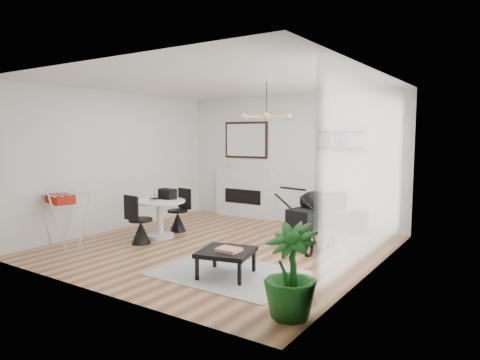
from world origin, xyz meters
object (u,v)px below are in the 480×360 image
Objects in this scene: crt_tv at (340,199)px; stroller at (310,221)px; fireplace at (245,187)px; tv_console at (339,220)px; dining_table at (160,213)px; potted_plant at (290,271)px; drying_rack at (64,218)px; coffee_table at (226,253)px.

crt_tv is 1.62m from stroller.
crt_tv is at bearing -3.02° from fireplace.
fireplace reaches higher than tv_console.
fireplace reaches higher than dining_table.
tv_console is 1.08× the size of potted_plant.
drying_rack is at bearing -132.02° from tv_console.
crt_tv is at bearing 104.09° from potted_plant.
fireplace is 2.31m from crt_tv.
drying_rack is (-3.39, -3.73, -0.13)m from crt_tv.
fireplace is 2.22× the size of potted_plant.
tv_console reaches higher than coffee_table.
potted_plant is at bearing -75.67° from tv_console.
dining_table is 2.75m from stroller.
crt_tv is 4.29m from potted_plant.
tv_console is 0.99× the size of stroller.
crt_tv is at bearing 104.78° from stroller.
crt_tv is 0.60× the size of coffee_table.
fireplace is 2.01× the size of stroller.
fireplace is 4.42× the size of crt_tv.
coffee_table is (3.15, 0.24, -0.16)m from drying_rack.
dining_table is 0.86× the size of stroller.
tv_console is 3.50m from coffee_table.
crt_tv is (0.02, -0.00, 0.41)m from tv_console.
dining_table is at bearing -95.24° from fireplace.
drying_rack is at bearing -121.86° from dining_table.
fireplace is at bearing 155.25° from stroller.
stroller is (2.41, -1.74, -0.23)m from fireplace.
coffee_table is 0.84× the size of potted_plant.
fireplace is 2.38× the size of drying_rack.
drying_rack is 0.93× the size of potted_plant.
coffee_table is at bearing -89.46° from stroller.
dining_table is 1.14× the size of coffee_table.
stroller reaches higher than crt_tv.
coffee_table is at bearing -26.15° from dining_table.
fireplace reaches higher than coffee_table.
coffee_table is (-0.24, -3.49, -0.29)m from crt_tv.
tv_console is 1.14× the size of dining_table.
fireplace is 4.01m from drying_rack.
stroller is 2.71m from potted_plant.
drying_rack is at bearing -132.21° from crt_tv.
dining_table is at bearing -136.76° from tv_console.
potted_plant is (1.06, -4.16, 0.29)m from tv_console.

